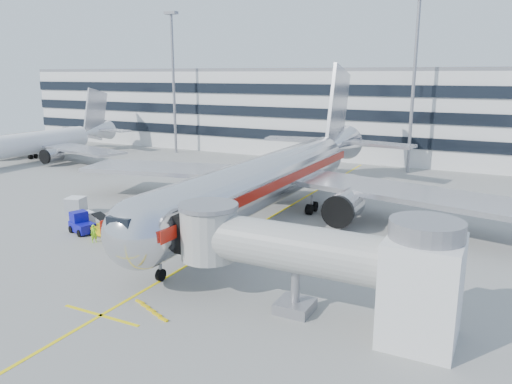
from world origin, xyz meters
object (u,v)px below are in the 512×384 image
at_px(ramp_worker, 94,234).
at_px(cargo_container_left, 76,206).
at_px(baggage_tug, 81,224).
at_px(main_jet, 276,175).
at_px(cargo_container_right, 128,217).
at_px(belt_loader, 108,231).
at_px(cargo_container_front, 86,219).

bearing_deg(ramp_worker, cargo_container_left, 85.58).
height_order(baggage_tug, cargo_container_left, baggage_tug).
xyz_separation_m(main_jet, cargo_container_right, (-11.52, -9.97, -3.48)).
xyz_separation_m(belt_loader, cargo_container_front, (-4.20, 1.42, 0.15)).
relative_size(baggage_tug, cargo_container_front, 1.73).
height_order(baggage_tug, ramp_worker, baggage_tug).
distance_m(main_jet, ramp_worker, 19.12).
bearing_deg(cargo_container_right, baggage_tug, -117.14).
bearing_deg(baggage_tug, ramp_worker, -26.30).
xyz_separation_m(main_jet, ramp_worker, (-10.49, -15.62, -3.42)).
bearing_deg(ramp_worker, cargo_container_right, 41.02).
bearing_deg(main_jet, baggage_tug, -134.08).
distance_m(baggage_tug, cargo_container_right, 4.61).
xyz_separation_m(cargo_container_front, ramp_worker, (4.22, -3.15, 0.08)).
bearing_deg(ramp_worker, belt_loader, 31.45).
relative_size(baggage_tug, cargo_container_left, 1.37).
distance_m(main_jet, cargo_container_left, 21.52).
height_order(cargo_container_front, ramp_worker, ramp_worker).
distance_m(belt_loader, ramp_worker, 1.74).
xyz_separation_m(baggage_tug, cargo_container_front, (-1.08, 1.60, -0.13)).
bearing_deg(cargo_container_left, cargo_container_front, -33.29).
xyz_separation_m(main_jet, cargo_container_front, (-14.71, -12.48, -3.50)).
relative_size(main_jet, cargo_container_front, 29.44).
bearing_deg(main_jet, cargo_container_left, -152.82).
xyz_separation_m(main_jet, cargo_container_left, (-18.92, -9.71, -3.30)).
relative_size(belt_loader, cargo_container_right, 2.77).
distance_m(main_jet, cargo_container_right, 15.63).
relative_size(belt_loader, cargo_container_left, 2.04).
bearing_deg(cargo_container_front, baggage_tug, -55.84).
distance_m(main_jet, baggage_tug, 19.88).
xyz_separation_m(belt_loader, baggage_tug, (-3.12, -0.18, 0.28)).
bearing_deg(cargo_container_front, main_jet, 40.30).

